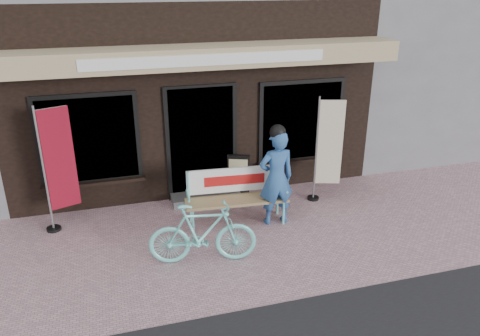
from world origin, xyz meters
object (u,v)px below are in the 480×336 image
object	(u,v)px
bench	(236,192)
person	(276,176)
bicycle	(203,233)
nobori_red	(57,166)
nobori_cream	(327,148)
menu_stand	(238,175)

from	to	relation	value
bench	person	xyz separation A→B (m)	(0.64, -0.24, 0.32)
bicycle	person	bearing A→B (deg)	-49.03
bench	person	distance (m)	0.76
person	nobori_red	world-z (taller)	nobori_red
bench	bicycle	distance (m)	1.37
person	bicycle	distance (m)	1.74
nobori_cream	menu_stand	size ratio (longest dim) A/B	2.39
bicycle	nobori_red	xyz separation A→B (m)	(-2.04, 1.70, 0.64)
bench	nobori_cream	xyz separation A→B (m)	(1.86, 0.34, 0.49)
nobori_red	menu_stand	size ratio (longest dim) A/B	2.56
bench	nobori_red	world-z (taller)	nobori_red
nobori_red	nobori_cream	world-z (taller)	nobori_red
bicycle	nobori_red	distance (m)	2.73
bench	bicycle	xyz separation A→B (m)	(-0.82, -1.10, -0.08)
bench	person	world-z (taller)	person
person	bicycle	world-z (taller)	person
person	nobori_red	xyz separation A→B (m)	(-3.50, 0.85, 0.24)
person	nobori_cream	bearing A→B (deg)	24.81
nobori_red	nobori_cream	distance (m)	4.72
person	bicycle	bearing A→B (deg)	-150.47
bicycle	menu_stand	distance (m)	2.35
person	menu_stand	world-z (taller)	person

